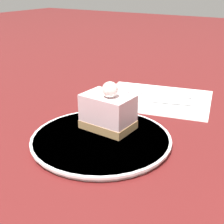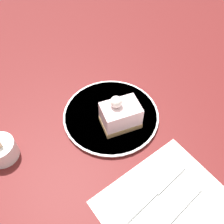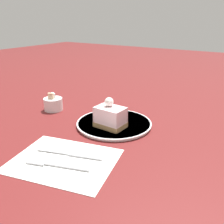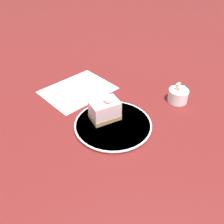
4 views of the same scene
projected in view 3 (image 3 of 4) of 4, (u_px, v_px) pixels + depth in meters
The scene contains 7 objects.
ground_plane at pixel (109, 128), 0.77m from camera, with size 4.00×4.00×0.00m, color #5B1919.
plate at pixel (114, 123), 0.79m from camera, with size 0.24×0.24×0.01m.
cake_slice at pixel (110, 116), 0.74m from camera, with size 0.06×0.09×0.09m.
napkin at pixel (64, 160), 0.59m from camera, with size 0.24×0.28×0.00m.
fork at pixel (52, 164), 0.57m from camera, with size 0.06×0.15×0.00m.
knife at pixel (75, 154), 0.61m from camera, with size 0.06×0.17×0.00m.
sugar_bowl at pixel (53, 104), 0.91m from camera, with size 0.07×0.07×0.07m.
Camera 3 is at (-0.58, -0.38, 0.32)m, focal length 40.00 mm.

